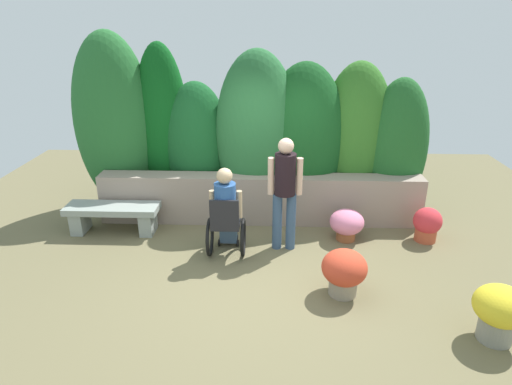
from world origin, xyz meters
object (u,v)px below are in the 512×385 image
object	(u,v)px
person_in_wheelchair	(226,214)
flower_pot_red_accent	(427,224)
stone_bench	(113,214)
flower_pot_purple_near	(344,271)
person_standing_companion	(285,187)
flower_pot_terracotta_by_wall	(347,224)
flower_pot_small_foreground	(500,311)

from	to	relation	value
person_in_wheelchair	flower_pot_red_accent	world-z (taller)	person_in_wheelchair
stone_bench	flower_pot_purple_near	size ratio (longest dim) A/B	2.44
stone_bench	flower_pot_red_accent	xyz separation A→B (m)	(4.89, -0.11, -0.03)
person_in_wheelchair	person_standing_companion	world-z (taller)	person_standing_companion
stone_bench	person_standing_companion	xyz separation A→B (m)	(2.69, -0.42, 0.67)
flower_pot_purple_near	flower_pot_red_accent	size ratio (longest dim) A/B	1.11
person_in_wheelchair	flower_pot_terracotta_by_wall	size ratio (longest dim) A/B	2.54
flower_pot_small_foreground	stone_bench	bearing A→B (deg)	154.53
flower_pot_red_accent	flower_pot_purple_near	bearing A→B (deg)	-135.53
flower_pot_small_foreground	flower_pot_purple_near	bearing A→B (deg)	152.71
flower_pot_purple_near	flower_pot_terracotta_by_wall	xyz separation A→B (m)	(0.26, 1.44, -0.06)
person_in_wheelchair	flower_pot_terracotta_by_wall	xyz separation A→B (m)	(1.80, 0.49, -0.35)
person_in_wheelchair	flower_pot_purple_near	distance (m)	1.83
flower_pot_purple_near	flower_pot_terracotta_by_wall	world-z (taller)	flower_pot_purple_near
flower_pot_purple_near	flower_pot_red_accent	world-z (taller)	flower_pot_purple_near
flower_pot_small_foreground	person_in_wheelchair	bearing A→B (deg)	150.47
flower_pot_red_accent	flower_pot_small_foreground	distance (m)	2.23
person_in_wheelchair	flower_pot_terracotta_by_wall	distance (m)	1.90
person_standing_companion	flower_pot_red_accent	size ratio (longest dim) A/B	3.13
stone_bench	person_standing_companion	size ratio (longest dim) A/B	0.86
flower_pot_red_accent	flower_pot_small_foreground	size ratio (longest dim) A/B	0.85
flower_pot_purple_near	flower_pot_red_accent	bearing A→B (deg)	44.47
flower_pot_terracotta_by_wall	flower_pot_red_accent	distance (m)	1.22
flower_pot_terracotta_by_wall	flower_pot_purple_near	bearing A→B (deg)	-100.16
flower_pot_purple_near	flower_pot_red_accent	distance (m)	2.07
flower_pot_purple_near	flower_pot_small_foreground	distance (m)	1.69
person_in_wheelchair	person_standing_companion	size ratio (longest dim) A/B	0.79
person_in_wheelchair	flower_pot_small_foreground	world-z (taller)	person_in_wheelchair
person_standing_companion	flower_pot_purple_near	xyz separation A→B (m)	(0.71, -1.14, -0.65)
person_in_wheelchair	flower_pot_small_foreground	bearing A→B (deg)	-23.93
person_in_wheelchair	stone_bench	bearing A→B (deg)	167.36
flower_pot_terracotta_by_wall	flower_pot_small_foreground	distance (m)	2.54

